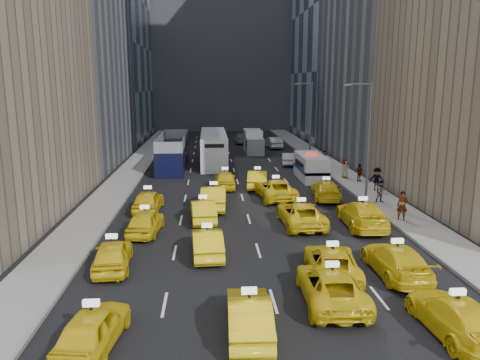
# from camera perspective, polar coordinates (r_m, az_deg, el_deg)

# --- Properties ---
(ground) EXTENTS (160.00, 160.00, 0.00)m
(ground) POSITION_cam_1_polar(r_m,az_deg,el_deg) (23.75, 2.76, -10.25)
(ground) COLOR black
(ground) RESTS_ON ground
(sidewalk_west) EXTENTS (3.00, 90.00, 0.15)m
(sidewalk_west) POSITION_cam_1_polar(r_m,az_deg,el_deg) (48.33, -13.21, 0.94)
(sidewalk_west) COLOR gray
(sidewalk_west) RESTS_ON ground
(sidewalk_east) EXTENTS (3.00, 90.00, 0.15)m
(sidewalk_east) POSITION_cam_1_polar(r_m,az_deg,el_deg) (49.45, 11.56, 1.26)
(sidewalk_east) COLOR gray
(sidewalk_east) RESTS_ON ground
(curb_west) EXTENTS (0.15, 90.00, 0.18)m
(curb_west) POSITION_cam_1_polar(r_m,az_deg,el_deg) (48.11, -11.51, 0.99)
(curb_west) COLOR slate
(curb_west) RESTS_ON ground
(curb_east) EXTENTS (0.15, 90.00, 0.18)m
(curb_east) POSITION_cam_1_polar(r_m,az_deg,el_deg) (49.09, 9.93, 1.26)
(curb_east) COLOR slate
(curb_east) RESTS_ON ground
(building_west_far) EXTENTS (16.00, 22.00, 42.00)m
(building_west_far) POSITION_cam_1_polar(r_m,az_deg,el_deg) (78.87, -18.07, 20.06)
(building_west_far) COLOR #2D3847
(building_west_far) RESTS_ON ground
(building_backdrop) EXTENTS (30.00, 12.00, 40.00)m
(building_backdrop) POSITION_cam_1_polar(r_m,az_deg,el_deg) (94.55, -2.40, 18.51)
(building_backdrop) COLOR slate
(building_backdrop) RESTS_ON ground
(streetlight_near) EXTENTS (2.15, 0.22, 9.00)m
(streetlight_near) POSITION_cam_1_polar(r_m,az_deg,el_deg) (36.07, 15.28, 5.03)
(streetlight_near) COLOR #595B60
(streetlight_near) RESTS_ON ground
(streetlight_far) EXTENTS (2.15, 0.22, 9.00)m
(streetlight_far) POSITION_cam_1_polar(r_m,az_deg,el_deg) (55.28, 8.52, 7.52)
(streetlight_far) COLOR #595B60
(streetlight_far) RESTS_ON ground
(taxi_0) EXTENTS (2.22, 4.32, 1.41)m
(taxi_0) POSITION_cam_1_polar(r_m,az_deg,el_deg) (17.45, -17.49, -16.84)
(taxi_0) COLOR yellow
(taxi_0) RESTS_ON ground
(taxi_1) EXTENTS (1.63, 4.41, 1.44)m
(taxi_1) POSITION_cam_1_polar(r_m,az_deg,el_deg) (17.48, 1.11, -16.13)
(taxi_1) COLOR yellow
(taxi_1) RESTS_ON ground
(taxi_2) EXTENTS (2.60, 5.27, 1.44)m
(taxi_2) POSITION_cam_1_polar(r_m,az_deg,el_deg) (20.08, 11.07, -12.51)
(taxi_2) COLOR yellow
(taxi_2) RESTS_ON ground
(taxi_3) EXTENTS (2.21, 4.94, 1.41)m
(taxi_3) POSITION_cam_1_polar(r_m,az_deg,el_deg) (19.11, 24.77, -14.79)
(taxi_3) COLOR yellow
(taxi_3) RESTS_ON ground
(taxi_4) EXTENTS (2.03, 4.35, 1.44)m
(taxi_4) POSITION_cam_1_polar(r_m,az_deg,el_deg) (23.79, -15.27, -8.78)
(taxi_4) COLOR yellow
(taxi_4) RESTS_ON ground
(taxi_5) EXTENTS (1.79, 4.43, 1.43)m
(taxi_5) POSITION_cam_1_polar(r_m,az_deg,el_deg) (24.71, -4.02, -7.60)
(taxi_5) COLOR yellow
(taxi_5) RESTS_ON ground
(taxi_6) EXTENTS (2.85, 5.20, 1.38)m
(taxi_6) POSITION_cam_1_polar(r_m,az_deg,el_deg) (22.56, 11.13, -9.80)
(taxi_6) COLOR yellow
(taxi_6) RESTS_ON ground
(taxi_7) EXTENTS (2.10, 5.07, 1.46)m
(taxi_7) POSITION_cam_1_polar(r_m,az_deg,el_deg) (23.44, 18.49, -9.26)
(taxi_7) COLOR yellow
(taxi_7) RESTS_ON ground
(taxi_8) EXTENTS (2.09, 4.38, 1.44)m
(taxi_8) POSITION_cam_1_polar(r_m,az_deg,el_deg) (28.64, -11.47, -5.06)
(taxi_8) COLOR yellow
(taxi_8) RESTS_ON ground
(taxi_9) EXTENTS (1.85, 4.47, 1.44)m
(taxi_9) POSITION_cam_1_polar(r_m,az_deg,el_deg) (30.69, -4.52, -3.73)
(taxi_9) COLOR yellow
(taxi_9) RESTS_ON ground
(taxi_10) EXTENTS (2.61, 5.41, 1.48)m
(taxi_10) POSITION_cam_1_polar(r_m,az_deg,el_deg) (29.92, 7.44, -4.15)
(taxi_10) COLOR yellow
(taxi_10) RESTS_ON ground
(taxi_11) EXTENTS (2.48, 5.67, 1.62)m
(taxi_11) POSITION_cam_1_polar(r_m,az_deg,el_deg) (30.35, 14.66, -4.08)
(taxi_11) COLOR yellow
(taxi_11) RESTS_ON ground
(taxi_12) EXTENTS (2.02, 4.51, 1.50)m
(taxi_12) POSITION_cam_1_polar(r_m,az_deg,el_deg) (33.57, -11.13, -2.50)
(taxi_12) COLOR yellow
(taxi_12) RESTS_ON ground
(taxi_13) EXTENTS (1.98, 5.08, 1.65)m
(taxi_13) POSITION_cam_1_polar(r_m,az_deg,el_deg) (33.71, -3.23, -2.11)
(taxi_13) COLOR yellow
(taxi_13) RESTS_ON ground
(taxi_14) EXTENTS (2.97, 5.75, 1.55)m
(taxi_14) POSITION_cam_1_polar(r_m,az_deg,el_deg) (36.52, 4.36, -1.11)
(taxi_14) COLOR yellow
(taxi_14) RESTS_ON ground
(taxi_15) EXTENTS (2.63, 5.16, 1.43)m
(taxi_15) POSITION_cam_1_polar(r_m,az_deg,el_deg) (37.01, 10.43, -1.20)
(taxi_15) COLOR yellow
(taxi_15) RESTS_ON ground
(taxi_16) EXTENTS (1.86, 4.47, 1.51)m
(taxi_16) POSITION_cam_1_polar(r_m,az_deg,el_deg) (40.11, -1.84, 0.05)
(taxi_16) COLOR yellow
(taxi_16) RESTS_ON ground
(taxi_17) EXTENTS (2.21, 4.81, 1.53)m
(taxi_17) POSITION_cam_1_polar(r_m,az_deg,el_deg) (40.26, 2.14, 0.11)
(taxi_17) COLOR yellow
(taxi_17) RESTS_ON ground
(nypd_van) EXTENTS (2.47, 5.90, 2.50)m
(nypd_van) POSITION_cam_1_polar(r_m,az_deg,el_deg) (44.29, 8.65, 1.54)
(nypd_van) COLOR silver
(nypd_van) RESTS_ON ground
(double_decker) EXTENTS (3.81, 12.07, 3.45)m
(double_decker) POSITION_cam_1_polar(r_m,az_deg,el_deg) (50.13, -8.17, 3.41)
(double_decker) COLOR black
(double_decker) RESTS_ON ground
(city_bus) EXTENTS (2.82, 13.27, 3.43)m
(city_bus) POSITION_cam_1_polar(r_m,az_deg,el_deg) (52.76, -3.25, 3.92)
(city_bus) COLOR silver
(city_bus) RESTS_ON ground
(box_truck) EXTENTS (2.81, 6.52, 2.89)m
(box_truck) POSITION_cam_1_polar(r_m,az_deg,el_deg) (60.65, 1.65, 4.69)
(box_truck) COLOR white
(box_truck) RESTS_ON ground
(misc_car_0) EXTENTS (1.90, 4.19, 1.33)m
(misc_car_0) POSITION_cam_1_polar(r_m,az_deg,el_deg) (51.94, 5.91, 2.59)
(misc_car_0) COLOR #B0B4B9
(misc_car_0) RESTS_ON ground
(misc_car_1) EXTENTS (2.48, 5.12, 1.40)m
(misc_car_1) POSITION_cam_1_polar(r_m,az_deg,el_deg) (62.16, -8.25, 4.08)
(misc_car_1) COLOR black
(misc_car_1) RESTS_ON ground
(misc_car_2) EXTENTS (2.23, 5.32, 1.53)m
(misc_car_2) POSITION_cam_1_polar(r_m,az_deg,el_deg) (70.31, 0.17, 5.14)
(misc_car_2) COLOR slate
(misc_car_2) RESTS_ON ground
(misc_car_3) EXTENTS (2.28, 4.50, 1.47)m
(misc_car_3) POSITION_cam_1_polar(r_m,az_deg,el_deg) (67.46, -3.88, 4.80)
(misc_car_3) COLOR black
(misc_car_3) RESTS_ON ground
(misc_car_4) EXTENTS (2.04, 4.88, 1.57)m
(misc_car_4) POSITION_cam_1_polar(r_m,az_deg,el_deg) (65.10, 4.12, 4.59)
(misc_car_4) COLOR #B0B3B8
(misc_car_4) RESTS_ON ground
(pedestrian_0) EXTENTS (0.80, 0.65, 1.88)m
(pedestrian_0) POSITION_cam_1_polar(r_m,az_deg,el_deg) (32.11, 19.18, -2.97)
(pedestrian_0) COLOR gray
(pedestrian_0) RESTS_ON sidewalk_east
(pedestrian_1) EXTENTS (0.84, 0.51, 1.64)m
(pedestrian_1) POSITION_cam_1_polar(r_m,az_deg,el_deg) (36.29, 16.84, -1.36)
(pedestrian_1) COLOR gray
(pedestrian_1) RESTS_ON sidewalk_east
(pedestrian_2) EXTENTS (1.34, 0.87, 1.92)m
(pedestrian_2) POSITION_cam_1_polar(r_m,az_deg,el_deg) (40.10, 16.33, 0.09)
(pedestrian_2) COLOR gray
(pedestrian_2) RESTS_ON sidewalk_east
(pedestrian_3) EXTENTS (1.00, 0.65, 1.57)m
(pedestrian_3) POSITION_cam_1_polar(r_m,az_deg,el_deg) (43.56, 14.33, 0.87)
(pedestrian_3) COLOR gray
(pedestrian_3) RESTS_ON sidewalk_east
(pedestrian_4) EXTENTS (0.92, 0.59, 1.77)m
(pedestrian_4) POSITION_cam_1_polar(r_m,az_deg,el_deg) (44.85, 12.72, 1.39)
(pedestrian_4) COLOR gray
(pedestrian_4) RESTS_ON sidewalk_east
(pedestrian_5) EXTENTS (1.76, 0.84, 1.83)m
(pedestrian_5) POSITION_cam_1_polar(r_m,az_deg,el_deg) (49.32, 10.24, 2.45)
(pedestrian_5) COLOR gray
(pedestrian_5) RESTS_ON sidewalk_east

